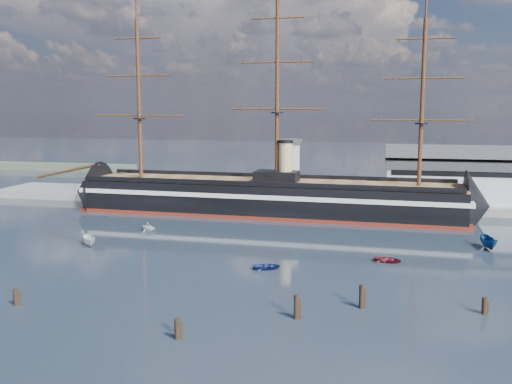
# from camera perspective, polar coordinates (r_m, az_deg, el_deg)

# --- Properties ---
(ground) EXTENTS (600.00, 600.00, 0.00)m
(ground) POSITION_cam_1_polar(r_m,az_deg,el_deg) (115.63, -0.71, -4.01)
(ground) COLOR #172434
(ground) RESTS_ON ground
(quay) EXTENTS (180.00, 18.00, 2.00)m
(quay) POSITION_cam_1_polar(r_m,az_deg,el_deg) (148.80, 6.29, -1.24)
(quay) COLOR slate
(quay) RESTS_ON ground
(quay_tower) EXTENTS (5.00, 5.00, 15.00)m
(quay_tower) POSITION_cam_1_polar(r_m,az_deg,el_deg) (145.46, 3.47, 2.45)
(quay_tower) COLOR silver
(quay_tower) RESTS_ON ground
(warship) EXTENTS (113.12, 18.96, 53.94)m
(warship) POSITION_cam_1_polar(r_m,az_deg,el_deg) (134.44, 0.51, -0.49)
(warship) COLOR black
(warship) RESTS_ON ground
(motorboat_a) EXTENTS (6.10, 5.48, 2.41)m
(motorboat_a) POSITION_cam_1_polar(r_m,az_deg,el_deg) (108.35, -16.30, -5.22)
(motorboat_a) COLOR silver
(motorboat_a) RESTS_ON ground
(motorboat_b) EXTENTS (1.97, 3.02, 1.31)m
(motorboat_b) POSITION_cam_1_polar(r_m,az_deg,el_deg) (89.71, 1.07, -7.73)
(motorboat_b) COLOR navy
(motorboat_b) RESTS_ON ground
(motorboat_d) EXTENTS (4.85, 6.30, 2.12)m
(motorboat_d) POSITION_cam_1_polar(r_m,az_deg,el_deg) (118.08, -10.71, -3.90)
(motorboat_d) COLOR white
(motorboat_d) RESTS_ON ground
(motorboat_e) EXTENTS (1.71, 2.95, 1.30)m
(motorboat_e) POSITION_cam_1_polar(r_m,az_deg,el_deg) (95.99, 13.03, -6.86)
(motorboat_e) COLOR maroon
(motorboat_e) RESTS_ON ground
(motorboat_f) EXTENTS (7.26, 3.50, 2.79)m
(motorboat_f) POSITION_cam_1_polar(r_m,az_deg,el_deg) (110.06, 22.22, -5.30)
(motorboat_f) COLOR navy
(motorboat_f) RESTS_ON ground
(piling_near_left) EXTENTS (0.64, 0.64, 2.90)m
(piling_near_left) POSITION_cam_1_polar(r_m,az_deg,el_deg) (80.24, -22.83, -10.40)
(piling_near_left) COLOR black
(piling_near_left) RESTS_ON ground
(piling_near_mid) EXTENTS (0.64, 0.64, 3.07)m
(piling_near_mid) POSITION_cam_1_polar(r_m,az_deg,el_deg) (64.72, -7.85, -14.38)
(piling_near_mid) COLOR black
(piling_near_mid) RESTS_ON ground
(piling_near_right) EXTENTS (0.64, 0.64, 3.77)m
(piling_near_right) POSITION_cam_1_polar(r_m,az_deg,el_deg) (74.38, 10.49, -11.35)
(piling_near_right) COLOR black
(piling_near_right) RESTS_ON ground
(piling_far_right) EXTENTS (0.64, 0.64, 2.83)m
(piling_far_right) POSITION_cam_1_polar(r_m,az_deg,el_deg) (76.53, 21.82, -11.26)
(piling_far_right) COLOR black
(piling_far_right) RESTS_ON ground
(piling_extra) EXTENTS (0.64, 0.64, 3.71)m
(piling_extra) POSITION_cam_1_polar(r_m,az_deg,el_deg) (69.94, 4.04, -12.53)
(piling_extra) COLOR black
(piling_extra) RESTS_ON ground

